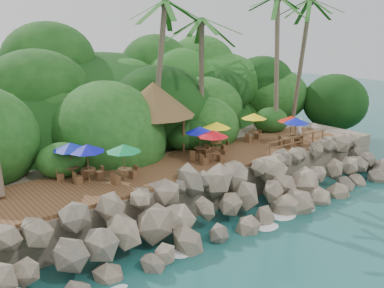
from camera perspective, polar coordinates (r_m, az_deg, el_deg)
ground at (r=23.17m, az=9.34°, el=-11.22°), size 140.00×140.00×0.00m
land_base at (r=34.89m, az=-10.15°, el=-0.38°), size 32.00×25.20×2.10m
jungle_hill at (r=41.74m, az=-14.94°, el=0.39°), size 44.80×28.00×15.40m
seawall at (r=23.97m, az=5.94°, el=-7.16°), size 29.00×4.00×2.30m
terrace at (r=26.45m, az=0.00°, el=-2.51°), size 26.00×5.00×0.20m
jungle_foliage at (r=34.33m, az=-9.29°, el=-2.42°), size 44.00×16.00×12.00m
foam_line at (r=23.34m, az=8.80°, el=-10.91°), size 25.20×0.80×0.06m
palapa at (r=28.11m, az=-5.17°, el=6.00°), size 5.47×5.47×4.60m
dining_clusters at (r=26.50m, az=1.51°, el=1.54°), size 16.95×4.93×2.04m
railing at (r=29.58m, az=13.88°, el=0.35°), size 6.10×0.10×1.00m
waiter at (r=32.16m, az=14.07°, el=1.89°), size 0.60×0.40×1.63m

